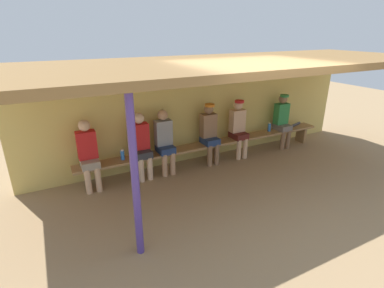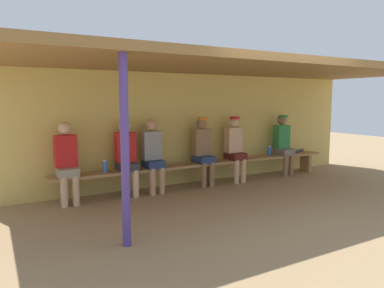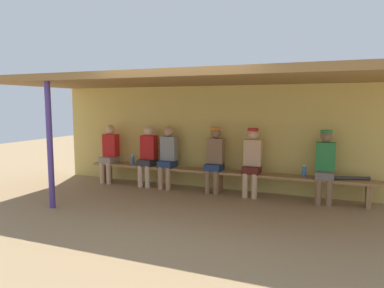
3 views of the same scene
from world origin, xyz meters
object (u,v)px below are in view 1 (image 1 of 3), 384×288
player_near_post (282,119)px  water_bottle_orange (122,155)px  player_shirtless_tan (238,126)px  baseball_bat (291,126)px  water_bottle_green (269,127)px  player_middle (88,152)px  support_post (135,180)px  bench (213,145)px  player_leftmost (141,143)px  player_with_sunglasses (165,139)px  player_rightmost (209,131)px

player_near_post → water_bottle_orange: (-4.07, -0.00, -0.19)m
player_shirtless_tan → baseball_bat: (1.68, -0.00, -0.25)m
player_shirtless_tan → water_bottle_green: (0.98, 0.04, -0.18)m
baseball_bat → water_bottle_orange: bearing=162.7°
player_middle → support_post: bearing=-82.9°
support_post → water_bottle_green: support_post is taller
bench → baseball_bat: bearing=-0.0°
player_shirtless_tan → water_bottle_orange: bearing=-179.9°
player_shirtless_tan → water_bottle_orange: size_ratio=6.40×
support_post → player_middle: 2.15m
water_bottle_green → player_shirtless_tan: bearing=-177.5°
support_post → player_leftmost: support_post is taller
player_near_post → water_bottle_green: (-0.36, 0.04, -0.18)m
support_post → baseball_bat: bearing=23.8°
player_near_post → player_leftmost: bearing=-180.0°
water_bottle_green → baseball_bat: 0.71m
support_post → water_bottle_green: bearing=27.8°
bench → player_middle: size_ratio=4.49×
bench → water_bottle_orange: water_bottle_orange is taller
player_with_sunglasses → player_middle: bearing=180.0°
water_bottle_green → bench: bearing=-178.4°
support_post → water_bottle_orange: size_ratio=10.46×
player_shirtless_tan → player_near_post: size_ratio=1.00×
support_post → player_near_post: (4.43, 2.10, -0.35)m
player_near_post → support_post: bearing=-154.6°
water_bottle_orange → baseball_bat: water_bottle_orange is taller
water_bottle_orange → player_leftmost: bearing=0.5°
support_post → bench: (2.41, 2.10, -0.71)m
player_with_sunglasses → water_bottle_green: (2.82, 0.04, -0.17)m
player_middle → player_leftmost: size_ratio=1.00×
player_rightmost → baseball_bat: size_ratio=1.52×
player_with_sunglasses → player_near_post: 3.18m
bench → player_rightmost: bearing=178.0°
support_post → water_bottle_green: 4.63m
player_leftmost → water_bottle_green: size_ratio=6.17×
player_middle → water_bottle_green: size_ratio=6.17×
player_near_post → baseball_bat: bearing=-0.6°
player_leftmost → water_bottle_green: player_leftmost is taller
player_leftmost → player_shirtless_tan: bearing=0.0°
player_near_post → water_bottle_green: player_near_post is taller
player_shirtless_tan → player_near_post: 1.34m
player_rightmost → player_with_sunglasses: size_ratio=1.01×
player_rightmost → water_bottle_green: player_rightmost is taller
support_post → player_leftmost: size_ratio=1.65×
player_leftmost → baseball_bat: player_leftmost is taller
support_post → player_near_post: bearing=25.4°
player_with_sunglasses → water_bottle_green: bearing=0.9°
player_rightmost → player_leftmost: (-1.56, -0.00, -0.02)m
player_rightmost → player_leftmost: player_rightmost is taller
player_rightmost → water_bottle_orange: 1.96m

